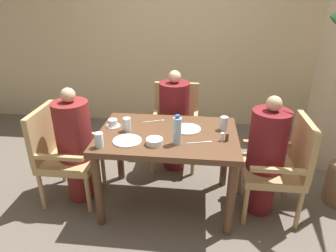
{
  "coord_description": "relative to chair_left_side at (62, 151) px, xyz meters",
  "views": [
    {
      "loc": [
        0.26,
        -2.31,
        1.88
      ],
      "look_at": [
        0.0,
        0.04,
        0.79
      ],
      "focal_mm": 32.0,
      "sensor_mm": 36.0,
      "label": 1
    }
  ],
  "objects": [
    {
      "name": "ground_plane",
      "position": [
        0.99,
        0.0,
        -0.5
      ],
      "size": [
        16.0,
        16.0,
        0.0
      ],
      "primitive_type": "plane",
      "color": "#60564C"
    },
    {
      "name": "wall_back",
      "position": [
        0.99,
        1.96,
        0.9
      ],
      "size": [
        8.0,
        0.06,
        2.8
      ],
      "color": "#C6B289",
      "rests_on": "ground_plane"
    },
    {
      "name": "dining_table",
      "position": [
        0.99,
        0.0,
        0.14
      ],
      "size": [
        1.21,
        0.82,
        0.74
      ],
      "color": "brown",
      "rests_on": "ground_plane"
    },
    {
      "name": "chair_left_side",
      "position": [
        0.0,
        0.0,
        0.0
      ],
      "size": [
        0.51,
        0.5,
        0.91
      ],
      "color": "tan",
      "rests_on": "ground_plane"
    },
    {
      "name": "diner_in_left_chair",
      "position": [
        0.14,
        0.0,
        0.08
      ],
      "size": [
        0.32,
        0.32,
        1.12
      ],
      "color": "maroon",
      "rests_on": "ground_plane"
    },
    {
      "name": "chair_far_side",
      "position": [
        0.99,
        0.8,
        0.0
      ],
      "size": [
        0.5,
        0.51,
        0.91
      ],
      "color": "tan",
      "rests_on": "ground_plane"
    },
    {
      "name": "diner_in_far_chair",
      "position": [
        0.99,
        0.66,
        0.08
      ],
      "size": [
        0.32,
        0.32,
        1.13
      ],
      "color": "maroon",
      "rests_on": "ground_plane"
    },
    {
      "name": "chair_right_side",
      "position": [
        1.99,
        0.0,
        0.0
      ],
      "size": [
        0.51,
        0.5,
        0.91
      ],
      "color": "tan",
      "rests_on": "ground_plane"
    },
    {
      "name": "diner_in_right_chair",
      "position": [
        1.85,
        0.0,
        0.07
      ],
      "size": [
        0.32,
        0.32,
        1.11
      ],
      "color": "maroon",
      "rests_on": "ground_plane"
    },
    {
      "name": "plate_main_left",
      "position": [
        0.68,
        -0.19,
        0.25
      ],
      "size": [
        0.24,
        0.24,
        0.01
      ],
      "color": "white",
      "rests_on": "dining_table"
    },
    {
      "name": "plate_main_right",
      "position": [
        1.16,
        0.09,
        0.25
      ],
      "size": [
        0.24,
        0.24,
        0.01
      ],
      "color": "white",
      "rests_on": "dining_table"
    },
    {
      "name": "teacup_with_saucer",
      "position": [
        0.49,
        0.09,
        0.27
      ],
      "size": [
        0.13,
        0.13,
        0.07
      ],
      "color": "white",
      "rests_on": "dining_table"
    },
    {
      "name": "bowl_small",
      "position": [
        0.91,
        -0.21,
        0.26
      ],
      "size": [
        0.14,
        0.14,
        0.05
      ],
      "color": "white",
      "rests_on": "dining_table"
    },
    {
      "name": "water_bottle",
      "position": [
        1.09,
        -0.18,
        0.36
      ],
      "size": [
        0.07,
        0.07,
        0.25
      ],
      "color": "#A3C6DB",
      "rests_on": "dining_table"
    },
    {
      "name": "glass_tall_near",
      "position": [
        0.64,
        0.01,
        0.3
      ],
      "size": [
        0.07,
        0.07,
        0.12
      ],
      "color": "silver",
      "rests_on": "dining_table"
    },
    {
      "name": "glass_tall_mid",
      "position": [
        1.48,
        0.13,
        0.3
      ],
      "size": [
        0.07,
        0.07,
        0.12
      ],
      "color": "silver",
      "rests_on": "dining_table"
    },
    {
      "name": "glass_tall_far",
      "position": [
        0.49,
        -0.3,
        0.3
      ],
      "size": [
        0.07,
        0.07,
        0.12
      ],
      "color": "silver",
      "rests_on": "dining_table"
    },
    {
      "name": "salt_shaker",
      "position": [
        1.45,
        -0.09,
        0.28
      ],
      "size": [
        0.03,
        0.03,
        0.07
      ],
      "color": "white",
      "rests_on": "dining_table"
    },
    {
      "name": "pepper_shaker",
      "position": [
        1.49,
        -0.09,
        0.27
      ],
      "size": [
        0.03,
        0.03,
        0.07
      ],
      "color": "#4C3D2D",
      "rests_on": "dining_table"
    },
    {
      "name": "fork_beside_plate",
      "position": [
        0.86,
        0.25,
        0.24
      ],
      "size": [
        0.2,
        0.09,
        0.0
      ],
      "color": "silver",
      "rests_on": "dining_table"
    },
    {
      "name": "knife_beside_plate",
      "position": [
        1.28,
        -0.14,
        0.24
      ],
      "size": [
        0.21,
        0.07,
        0.0
      ],
      "color": "silver",
      "rests_on": "dining_table"
    }
  ]
}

